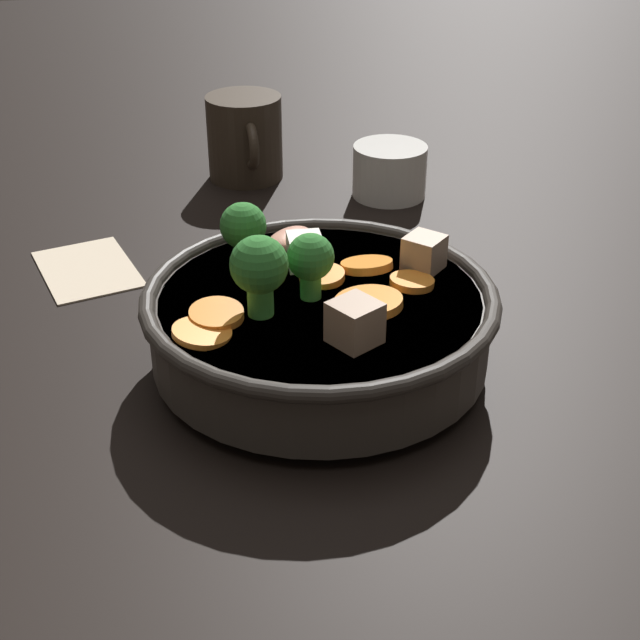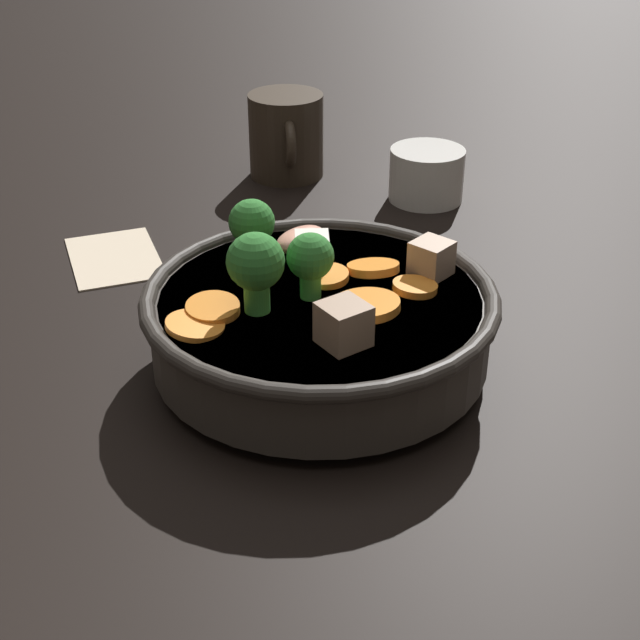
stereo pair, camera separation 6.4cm
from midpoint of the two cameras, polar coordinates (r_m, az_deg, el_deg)
ground_plane at (r=0.66m, az=-2.77°, el=-3.05°), size 3.00×3.00×0.00m
stirfry_bowl at (r=0.64m, az=-2.94°, el=0.15°), size 0.25×0.25×0.12m
tea_cup at (r=0.94m, az=2.52°, el=9.50°), size 0.08×0.08×0.05m
dark_mug at (r=0.99m, az=-6.71°, el=11.47°), size 0.11×0.08×0.09m
napkin at (r=0.83m, az=-16.83°, el=3.13°), size 0.12×0.10×0.00m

